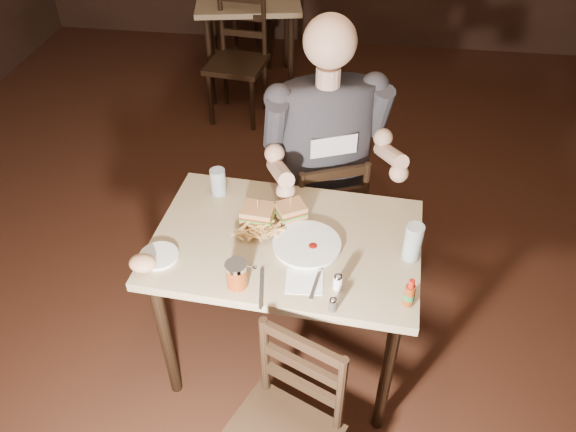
# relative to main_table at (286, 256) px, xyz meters

# --- Properties ---
(room_shell) EXTENTS (7.00, 7.00, 7.00)m
(room_shell) POSITION_rel_main_table_xyz_m (0.09, 0.27, 0.72)
(room_shell) COLOR black
(room_shell) RESTS_ON ground
(main_table) EXTENTS (1.11, 0.78, 0.77)m
(main_table) POSITION_rel_main_table_xyz_m (0.00, 0.00, 0.00)
(main_table) COLOR tan
(main_table) RESTS_ON ground
(bg_table) EXTENTS (0.94, 0.94, 0.77)m
(bg_table) POSITION_rel_main_table_xyz_m (-0.69, 2.77, 0.00)
(bg_table) COLOR tan
(bg_table) RESTS_ON ground
(chair_far) EXTENTS (0.52, 0.54, 0.84)m
(chair_far) POSITION_rel_main_table_xyz_m (0.10, 0.58, -0.26)
(chair_far) COLOR black
(chair_far) RESTS_ON ground
(bg_chair_far) EXTENTS (0.58, 0.61, 0.95)m
(bg_chair_far) POSITION_rel_main_table_xyz_m (-0.69, 3.32, -0.20)
(bg_chair_far) COLOR black
(bg_chair_far) RESTS_ON ground
(bg_chair_near) EXTENTS (0.46, 0.50, 0.90)m
(bg_chair_near) POSITION_rel_main_table_xyz_m (-0.69, 2.22, -0.23)
(bg_chair_near) COLOR black
(bg_chair_near) RESTS_ON ground
(diner) EXTENTS (0.74, 0.67, 1.04)m
(diner) POSITION_rel_main_table_xyz_m (0.12, 0.53, 0.28)
(diner) COLOR #312E33
(diner) RESTS_ON chair_far
(dinner_plate) EXTENTS (0.28, 0.28, 0.02)m
(dinner_plate) POSITION_rel_main_table_xyz_m (0.09, -0.03, 0.10)
(dinner_plate) COLOR white
(dinner_plate) RESTS_ON main_table
(sandwich_left) EXTENTS (0.14, 0.12, 0.11)m
(sandwich_left) POSITION_rel_main_table_xyz_m (-0.13, 0.09, 0.16)
(sandwich_left) COLOR tan
(sandwich_left) RESTS_ON dinner_plate
(sandwich_right) EXTENTS (0.15, 0.14, 0.10)m
(sandwich_right) POSITION_rel_main_table_xyz_m (0.00, 0.13, 0.16)
(sandwich_right) COLOR tan
(sandwich_right) RESTS_ON dinner_plate
(fries_pile) EXTENTS (0.23, 0.17, 0.04)m
(fries_pile) POSITION_rel_main_table_xyz_m (-0.11, 0.00, 0.13)
(fries_pile) COLOR #F4C172
(fries_pile) RESTS_ON dinner_plate
(ketchup_dollop) EXTENTS (0.04, 0.04, 0.01)m
(ketchup_dollop) POSITION_rel_main_table_xyz_m (0.11, -0.05, 0.11)
(ketchup_dollop) COLOR maroon
(ketchup_dollop) RESTS_ON dinner_plate
(glass_left) EXTENTS (0.07, 0.07, 0.12)m
(glass_left) POSITION_rel_main_table_xyz_m (-0.34, 0.26, 0.16)
(glass_left) COLOR silver
(glass_left) RESTS_ON main_table
(glass_right) EXTENTS (0.07, 0.07, 0.16)m
(glass_right) POSITION_rel_main_table_xyz_m (0.49, -0.04, 0.17)
(glass_right) COLOR silver
(glass_right) RESTS_ON main_table
(hot_sauce) EXTENTS (0.04, 0.04, 0.12)m
(hot_sauce) POSITION_rel_main_table_xyz_m (0.48, -0.28, 0.16)
(hot_sauce) COLOR maroon
(hot_sauce) RESTS_ON main_table
(salt_shaker) EXTENTS (0.04, 0.04, 0.06)m
(salt_shaker) POSITION_rel_main_table_xyz_m (0.22, -0.24, 0.13)
(salt_shaker) COLOR white
(salt_shaker) RESTS_ON main_table
(pepper_shaker) EXTENTS (0.03, 0.03, 0.06)m
(pepper_shaker) POSITION_rel_main_table_xyz_m (0.21, -0.34, 0.12)
(pepper_shaker) COLOR #38332D
(pepper_shaker) RESTS_ON main_table
(syrup_dispenser) EXTENTS (0.09, 0.09, 0.11)m
(syrup_dispenser) POSITION_rel_main_table_xyz_m (-0.14, -0.27, 0.15)
(syrup_dispenser) COLOR maroon
(syrup_dispenser) RESTS_ON main_table
(napkin) EXTENTS (0.15, 0.14, 0.00)m
(napkin) POSITION_rel_main_table_xyz_m (0.10, -0.22, 0.10)
(napkin) COLOR white
(napkin) RESTS_ON main_table
(knife) EXTENTS (0.04, 0.20, 0.00)m
(knife) POSITION_rel_main_table_xyz_m (-0.05, -0.28, 0.10)
(knife) COLOR silver
(knife) RESTS_ON napkin
(fork) EXTENTS (0.03, 0.16, 0.01)m
(fork) POSITION_rel_main_table_xyz_m (0.14, -0.23, 0.10)
(fork) COLOR silver
(fork) RESTS_ON napkin
(side_plate) EXTENTS (0.16, 0.16, 0.01)m
(side_plate) POSITION_rel_main_table_xyz_m (-0.48, -0.17, 0.10)
(side_plate) COLOR white
(side_plate) RESTS_ON main_table
(bread_roll) EXTENTS (0.11, 0.09, 0.06)m
(bread_roll) POSITION_rel_main_table_xyz_m (-0.51, -0.25, 0.14)
(bread_roll) COLOR tan
(bread_roll) RESTS_ON side_plate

